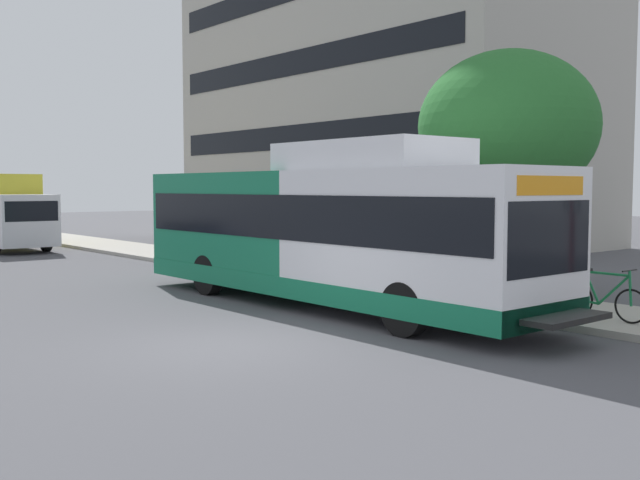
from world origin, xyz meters
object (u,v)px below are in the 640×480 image
(street_tree_near_stop, at_px, (508,127))
(box_truck_background, at_px, (3,209))
(bicycle_parked, at_px, (604,298))
(transit_bus, at_px, (327,231))

(street_tree_near_stop, distance_m, box_truck_background, 23.23)
(bicycle_parked, bearing_deg, box_truck_background, 97.31)
(transit_bus, relative_size, bicycle_parked, 6.96)
(bicycle_parked, distance_m, street_tree_near_stop, 5.16)
(bicycle_parked, xyz_separation_m, street_tree_near_stop, (1.52, 3.40, 3.56))
(street_tree_near_stop, bearing_deg, bicycle_parked, -114.12)
(transit_bus, bearing_deg, box_truck_background, 92.34)
(transit_bus, height_order, street_tree_near_stop, street_tree_near_stop)
(bicycle_parked, bearing_deg, street_tree_near_stop, 65.88)
(transit_bus, xyz_separation_m, box_truck_background, (-0.85, 20.68, 0.04))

